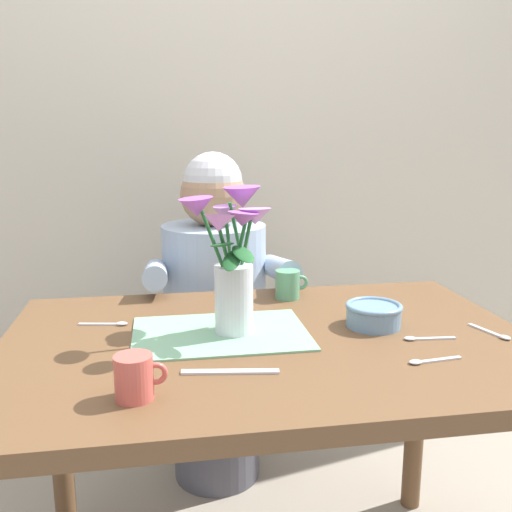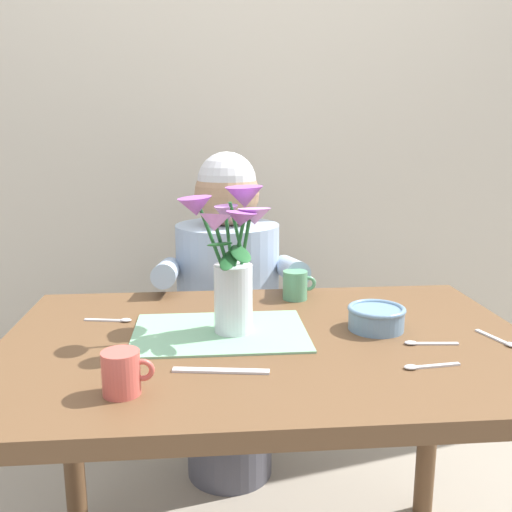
% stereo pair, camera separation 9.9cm
% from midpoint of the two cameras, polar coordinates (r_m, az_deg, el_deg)
% --- Properties ---
extents(wood_panel_backdrop, '(4.00, 0.10, 2.50)m').
position_cam_midpoint_polar(wood_panel_backdrop, '(2.25, -0.41, 13.87)').
color(wood_panel_backdrop, beige).
rests_on(wood_panel_backdrop, ground_plane).
extents(dining_table, '(1.20, 0.80, 0.74)m').
position_cam_midpoint_polar(dining_table, '(1.32, 3.38, -12.26)').
color(dining_table, brown).
rests_on(dining_table, ground_plane).
extents(seated_person, '(0.45, 0.47, 1.14)m').
position_cam_midpoint_polar(seated_person, '(1.92, -1.33, -6.82)').
color(seated_person, '#4C4C56').
rests_on(seated_person, ground_plane).
extents(striped_placemat, '(0.40, 0.28, 0.00)m').
position_cam_midpoint_polar(striped_placemat, '(1.31, -1.50, -7.76)').
color(striped_placemat, '#7AB289').
rests_on(striped_placemat, dining_table).
extents(flower_vase, '(0.22, 0.26, 0.33)m').
position_cam_midpoint_polar(flower_vase, '(1.27, -0.17, 0.14)').
color(flower_vase, silver).
rests_on(flower_vase, dining_table).
extents(ceramic_bowl, '(0.14, 0.14, 0.06)m').
position_cam_midpoint_polar(ceramic_bowl, '(1.37, 14.15, -6.05)').
color(ceramic_bowl, '#6689A8').
rests_on(ceramic_bowl, dining_table).
extents(dinner_knife, '(0.19, 0.05, 0.00)m').
position_cam_midpoint_polar(dinner_knife, '(1.11, -1.00, -11.59)').
color(dinner_knife, silver).
rests_on(dinner_knife, dining_table).
extents(tea_cup, '(0.09, 0.07, 0.08)m').
position_cam_midpoint_polar(tea_cup, '(1.57, 5.85, -2.97)').
color(tea_cup, '#569970').
rests_on(tea_cup, dining_table).
extents(ceramic_mug, '(0.09, 0.07, 0.08)m').
position_cam_midpoint_polar(ceramic_mug, '(1.03, -10.72, -11.60)').
color(ceramic_mug, '#CC564C').
rests_on(ceramic_mug, dining_table).
extents(spoon_0, '(0.12, 0.03, 0.01)m').
position_cam_midpoint_polar(spoon_0, '(1.19, 18.90, -10.58)').
color(spoon_0, silver).
rests_on(spoon_0, dining_table).
extents(spoon_1, '(0.12, 0.04, 0.01)m').
position_cam_midpoint_polar(spoon_1, '(1.42, -12.12, -6.40)').
color(spoon_1, silver).
rests_on(spoon_1, dining_table).
extents(spoon_2, '(0.05, 0.12, 0.01)m').
position_cam_midpoint_polar(spoon_2, '(1.39, 25.58, -7.81)').
color(spoon_2, silver).
rests_on(spoon_2, dining_table).
extents(spoon_3, '(0.12, 0.02, 0.01)m').
position_cam_midpoint_polar(spoon_3, '(1.31, 18.64, -8.40)').
color(spoon_3, silver).
rests_on(spoon_3, dining_table).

